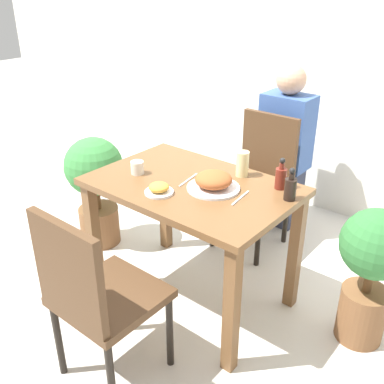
% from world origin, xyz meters
% --- Properties ---
extents(ground_plane, '(16.00, 16.00, 0.00)m').
position_xyz_m(ground_plane, '(0.00, 0.00, 0.00)').
color(ground_plane, beige).
extents(wall_back, '(8.00, 0.05, 2.60)m').
position_xyz_m(wall_back, '(0.00, 1.52, 1.30)').
color(wall_back, silver).
rests_on(wall_back, ground_plane).
extents(dining_table, '(1.05, 0.70, 0.73)m').
position_xyz_m(dining_table, '(0.00, 0.00, 0.61)').
color(dining_table, brown).
rests_on(dining_table, ground_plane).
extents(chair_near, '(0.42, 0.42, 0.89)m').
position_xyz_m(chair_near, '(0.06, -0.72, 0.50)').
color(chair_near, '#4C331E').
rests_on(chair_near, ground_plane).
extents(chair_far, '(0.42, 0.42, 0.89)m').
position_xyz_m(chair_far, '(-0.05, 0.76, 0.50)').
color(chair_far, '#4C331E').
rests_on(chair_far, ground_plane).
extents(food_plate, '(0.27, 0.27, 0.09)m').
position_xyz_m(food_plate, '(0.13, 0.02, 0.77)').
color(food_plate, white).
rests_on(food_plate, dining_table).
extents(side_plate, '(0.14, 0.14, 0.06)m').
position_xyz_m(side_plate, '(-0.05, -0.19, 0.75)').
color(side_plate, white).
rests_on(side_plate, dining_table).
extents(drink_cup, '(0.07, 0.07, 0.07)m').
position_xyz_m(drink_cup, '(-0.31, -0.09, 0.76)').
color(drink_cup, silver).
rests_on(drink_cup, dining_table).
extents(juice_glass, '(0.07, 0.07, 0.14)m').
position_xyz_m(juice_glass, '(0.15, 0.25, 0.79)').
color(juice_glass, beige).
rests_on(juice_glass, dining_table).
extents(sauce_bottle, '(0.06, 0.06, 0.17)m').
position_xyz_m(sauce_bottle, '(0.48, 0.16, 0.79)').
color(sauce_bottle, black).
rests_on(sauce_bottle, dining_table).
extents(condiment_bottle, '(0.06, 0.06, 0.17)m').
position_xyz_m(condiment_bottle, '(0.38, 0.24, 0.79)').
color(condiment_bottle, maroon).
rests_on(condiment_bottle, dining_table).
extents(fork_utensil, '(0.04, 0.18, 0.00)m').
position_xyz_m(fork_utensil, '(-0.04, 0.02, 0.73)').
color(fork_utensil, silver).
rests_on(fork_utensil, dining_table).
extents(spoon_utensil, '(0.03, 0.17, 0.00)m').
position_xyz_m(spoon_utensil, '(0.29, 0.02, 0.73)').
color(spoon_utensil, silver).
rests_on(spoon_utensil, dining_table).
extents(potted_plant_left, '(0.39, 0.39, 0.76)m').
position_xyz_m(potted_plant_left, '(-0.87, 0.05, 0.46)').
color(potted_plant_left, brown).
rests_on(potted_plant_left, ground_plane).
extents(potted_plant_right, '(0.34, 0.34, 0.74)m').
position_xyz_m(potted_plant_right, '(0.88, 0.29, 0.44)').
color(potted_plant_right, brown).
rests_on(potted_plant_right, ground_plane).
extents(person_figure, '(0.34, 0.22, 1.17)m').
position_xyz_m(person_figure, '(-0.05, 1.10, 0.58)').
color(person_figure, '#2D3347').
rests_on(person_figure, ground_plane).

